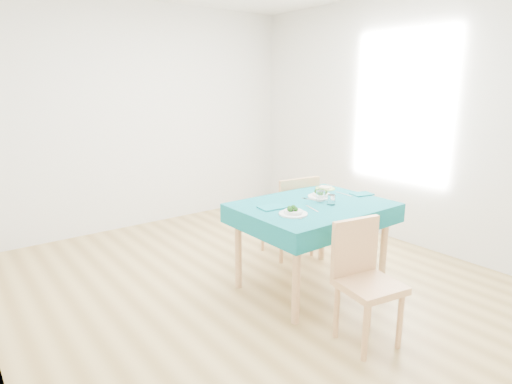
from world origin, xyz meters
TOP-DOWN VIEW (x-y plane):
  - room_shell at (0.00, 0.00)m, footprint 4.02×4.52m
  - table at (0.36, -0.33)m, footprint 1.25×0.95m
  - chair_near at (0.06, -1.18)m, footprint 0.45×0.48m
  - chair_far at (0.70, 0.38)m, footprint 0.53×0.56m
  - bowl_near at (0.01, -0.46)m, footprint 0.22×0.22m
  - bowl_far at (0.57, -0.21)m, footprint 0.23×0.23m
  - fork_near at (-0.04, -0.49)m, footprint 0.07×0.20m
  - knife_near at (0.24, -0.43)m, footprint 0.07×0.20m
  - fork_far at (0.44, -0.24)m, footprint 0.07×0.18m
  - knife_far at (0.81, -0.26)m, footprint 0.03×0.21m
  - napkin_near at (0.00, -0.22)m, footprint 0.23×0.17m
  - napkin_far at (0.93, -0.38)m, footprint 0.21×0.17m
  - tumbler_center at (0.45, -0.32)m, footprint 0.08×0.08m
  - tumbler_side at (0.46, -0.44)m, footprint 0.07×0.07m
  - side_plate at (0.82, -0.02)m, footprint 0.19×0.19m
  - bread_slice at (0.82, -0.02)m, footprint 0.14×0.14m

SIDE VIEW (x-z plane):
  - table at x=0.36m, z-range 0.00..0.76m
  - chair_near at x=0.06m, z-range 0.00..0.95m
  - chair_far at x=0.70m, z-range 0.00..1.14m
  - knife_near at x=0.24m, z-range 0.76..0.76m
  - fork_far at x=0.44m, z-range 0.76..0.76m
  - knife_far at x=0.81m, z-range 0.76..0.76m
  - fork_near at x=-0.04m, z-range 0.76..0.76m
  - side_plate at x=0.82m, z-range 0.76..0.77m
  - napkin_far at x=0.93m, z-range 0.76..0.77m
  - napkin_near at x=0.00m, z-range 0.76..0.77m
  - bread_slice at x=0.82m, z-range 0.77..0.78m
  - bowl_near at x=0.01m, z-range 0.76..0.83m
  - bowl_far at x=0.57m, z-range 0.76..0.83m
  - tumbler_side at x=0.46m, z-range 0.76..0.84m
  - tumbler_center at x=0.45m, z-range 0.76..0.86m
  - room_shell at x=0.00m, z-range -0.02..2.71m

